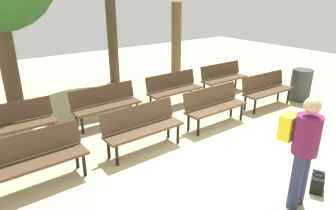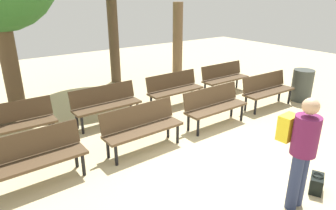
{
  "view_description": "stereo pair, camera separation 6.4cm",
  "coord_description": "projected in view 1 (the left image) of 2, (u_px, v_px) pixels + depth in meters",
  "views": [
    {
      "loc": [
        -3.68,
        -2.92,
        2.89
      ],
      "look_at": [
        0.0,
        2.06,
        0.55
      ],
      "focal_mm": 31.83,
      "sensor_mm": 36.0,
      "label": 1
    },
    {
      "loc": [
        -3.63,
        -2.96,
        2.89
      ],
      "look_at": [
        0.0,
        2.06,
        0.55
      ],
      "focal_mm": 31.83,
      "sensor_mm": 36.0,
      "label": 2
    }
  ],
  "objects": [
    {
      "name": "ground_plane",
      "position": [
        237.0,
        167.0,
        5.27
      ],
      "size": [
        24.0,
        24.0,
        0.0
      ],
      "primitive_type": "plane",
      "color": "#CCB789"
    },
    {
      "name": "bench_r0_c0",
      "position": [
        33.0,
        157.0,
        4.62
      ],
      "size": [
        1.61,
        0.52,
        0.87
      ],
      "rotation": [
        0.0,
        0.0,
        0.02
      ],
      "color": "#4C3823",
      "rests_on": "ground_plane"
    },
    {
      "name": "bench_r0_c1",
      "position": [
        142.0,
        125.0,
        5.72
      ],
      "size": [
        1.61,
        0.52,
        0.87
      ],
      "rotation": [
        0.0,
        0.0,
        0.02
      ],
      "color": "#4C3823",
      "rests_on": "ground_plane"
    },
    {
      "name": "bench_r0_c2",
      "position": [
        214.0,
        104.0,
        6.82
      ],
      "size": [
        1.6,
        0.5,
        0.87
      ],
      "rotation": [
        0.0,
        0.0,
        0.01
      ],
      "color": "#4C3823",
      "rests_on": "ground_plane"
    },
    {
      "name": "bench_r0_c3",
      "position": [
        266.0,
        88.0,
        7.95
      ],
      "size": [
        1.61,
        0.52,
        0.87
      ],
      "rotation": [
        0.0,
        0.0,
        -0.03
      ],
      "color": "#4C3823",
      "rests_on": "ground_plane"
    },
    {
      "name": "bench_r1_c0",
      "position": [
        12.0,
        123.0,
        5.83
      ],
      "size": [
        1.6,
        0.5,
        0.87
      ],
      "rotation": [
        0.0,
        0.0,
        -0.01
      ],
      "color": "#4C3823",
      "rests_on": "ground_plane"
    },
    {
      "name": "bench_r1_c1",
      "position": [
        106.0,
        103.0,
        6.9
      ],
      "size": [
        1.61,
        0.51,
        0.87
      ],
      "rotation": [
        0.0,
        0.0,
        0.02
      ],
      "color": "#4C3823",
      "rests_on": "ground_plane"
    },
    {
      "name": "bench_r1_c2",
      "position": [
        174.0,
        87.0,
        8.01
      ],
      "size": [
        1.61,
        0.5,
        0.87
      ],
      "rotation": [
        0.0,
        0.0,
        0.01
      ],
      "color": "#4C3823",
      "rests_on": "ground_plane"
    },
    {
      "name": "bench_r1_c3",
      "position": [
        223.0,
        76.0,
        9.09
      ],
      "size": [
        1.6,
        0.48,
        0.87
      ],
      "rotation": [
        0.0,
        0.0,
        0.0
      ],
      "color": "#4C3823",
      "rests_on": "ground_plane"
    },
    {
      "name": "tree_1",
      "position": [
        176.0,
        39.0,
        10.83
      ],
      "size": [
        0.36,
        0.36,
        2.6
      ],
      "color": "brown",
      "rests_on": "ground_plane"
    },
    {
      "name": "visitor_with_backpack",
      "position": [
        302.0,
        147.0,
        4.04
      ],
      "size": [
        0.36,
        0.54,
        1.65
      ],
      "rotation": [
        0.0,
        0.0,
        3.19
      ],
      "color": "navy",
      "rests_on": "ground_plane"
    },
    {
      "name": "handbag",
      "position": [
        317.0,
        182.0,
        4.62
      ],
      "size": [
        0.37,
        0.3,
        0.29
      ],
      "color": "black",
      "rests_on": "ground_plane"
    },
    {
      "name": "trash_bin",
      "position": [
        301.0,
        85.0,
        8.44
      ],
      "size": [
        0.56,
        0.56,
        0.89
      ],
      "primitive_type": "cylinder",
      "color": "#383D38",
      "rests_on": "ground_plane"
    }
  ]
}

